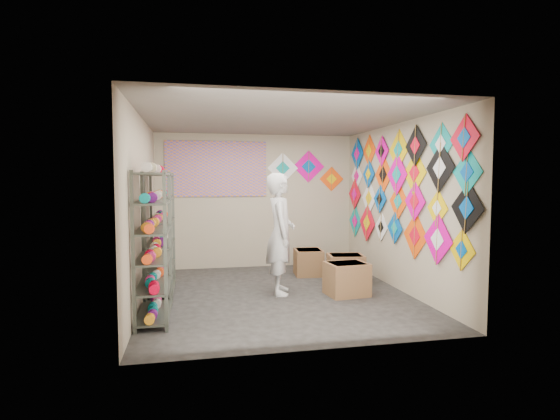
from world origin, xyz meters
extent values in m
plane|color=black|center=(0.00, 0.00, 0.00)|extent=(4.50, 4.50, 0.00)
plane|color=tan|center=(0.00, 2.25, 1.35)|extent=(4.00, 0.00, 4.00)
plane|color=tan|center=(0.00, -2.25, 1.35)|extent=(4.00, 0.00, 4.00)
plane|color=tan|center=(-2.00, 0.00, 1.35)|extent=(0.00, 4.50, 4.50)
plane|color=tan|center=(2.00, 0.00, 1.35)|extent=(0.00, 4.50, 4.50)
plane|color=slate|center=(0.00, 0.00, 2.70)|extent=(4.50, 4.50, 0.00)
cube|color=#4C5147|center=(-1.78, -0.85, 0.95)|extent=(0.40, 1.10, 1.90)
cube|color=#4C5147|center=(-1.78, 0.45, 0.95)|extent=(0.40, 1.10, 1.90)
cylinder|color=#EC2A78|center=(-1.78, -1.33, 1.04)|extent=(0.12, 0.10, 0.12)
cylinder|color=#FF4715|center=(-1.78, -1.14, 1.04)|extent=(0.12, 0.10, 0.12)
cylinder|color=#FF9D1D|center=(-1.78, -0.95, 1.04)|extent=(0.12, 0.10, 0.12)
cylinder|color=beige|center=(-1.78, -0.75, 1.04)|extent=(0.12, 0.10, 0.12)
cylinder|color=red|center=(-1.78, -0.56, 1.04)|extent=(0.12, 0.10, 0.12)
cylinder|color=#7D1A8C|center=(-1.78, -0.37, 1.04)|extent=(0.12, 0.10, 0.12)
cylinder|color=beige|center=(-1.78, -0.03, 1.04)|extent=(0.12, 0.10, 0.12)
cylinder|color=#088180|center=(-1.78, 0.16, 1.04)|extent=(0.12, 0.10, 0.12)
cylinder|color=#EC2A78|center=(-1.78, 0.35, 1.04)|extent=(0.12, 0.10, 0.12)
cylinder|color=#FF4715|center=(-1.78, 0.55, 1.04)|extent=(0.12, 0.10, 0.12)
cylinder|color=#FF9D1D|center=(-1.78, 0.74, 1.04)|extent=(0.12, 0.10, 0.12)
cylinder|color=beige|center=(-1.78, 0.93, 1.04)|extent=(0.12, 0.10, 0.12)
cube|color=#EBBD01|center=(1.99, -1.76, 0.92)|extent=(0.02, 0.54, 0.54)
cube|color=#E00094|center=(1.97, -1.24, 0.98)|extent=(0.02, 0.70, 0.70)
cube|color=#FD4B08|center=(1.99, -0.60, 0.95)|extent=(0.02, 0.71, 0.71)
cube|color=#0050AE|center=(1.97, 0.04, 1.00)|extent=(0.01, 0.53, 0.53)
cube|color=white|center=(1.99, 0.60, 0.95)|extent=(0.03, 0.51, 0.51)
cube|color=red|center=(1.97, 1.19, 0.97)|extent=(0.03, 0.72, 0.71)
cube|color=#089593|center=(1.99, 1.85, 0.94)|extent=(0.02, 0.65, 0.65)
cube|color=black|center=(1.97, -1.86, 1.45)|extent=(0.04, 0.65, 0.65)
cube|color=#EBBD01|center=(1.99, -1.18, 1.40)|extent=(0.03, 0.51, 0.51)
cube|color=#E00094|center=(1.97, -0.60, 1.47)|extent=(0.02, 0.60, 0.60)
cube|color=#FD4B08|center=(1.99, -0.03, 1.44)|extent=(0.04, 0.62, 0.62)
cube|color=#0050AE|center=(1.97, 0.63, 1.45)|extent=(0.03, 0.51, 0.51)
cube|color=white|center=(1.99, 1.16, 1.44)|extent=(0.03, 0.65, 0.65)
cube|color=red|center=(1.97, 1.86, 1.49)|extent=(0.01, 0.63, 0.63)
cube|color=#089593|center=(1.99, -1.82, 1.88)|extent=(0.03, 0.59, 0.59)
cube|color=black|center=(1.97, -1.25, 1.95)|extent=(0.03, 0.69, 0.69)
cube|color=#EBBD01|center=(1.99, -0.54, 1.90)|extent=(0.04, 0.67, 0.67)
cube|color=#E00094|center=(1.97, 0.00, 1.87)|extent=(0.02, 0.69, 0.69)
cube|color=#FD4B08|center=(1.99, 0.55, 1.88)|extent=(0.02, 0.68, 0.68)
cube|color=#0050AE|center=(1.97, 1.15, 1.89)|extent=(0.03, 0.53, 0.53)
cube|color=white|center=(1.99, 1.79, 1.86)|extent=(0.01, 0.58, 0.58)
cube|color=red|center=(1.97, -1.77, 2.30)|extent=(0.04, 0.59, 0.59)
cube|color=#089593|center=(1.99, -1.23, 2.27)|extent=(0.03, 0.57, 0.57)
cube|color=black|center=(1.97, -0.59, 2.29)|extent=(0.02, 0.62, 0.62)
cube|color=#EBBD01|center=(1.99, 0.00, 2.27)|extent=(0.04, 0.67, 0.67)
cube|color=#E00094|center=(1.97, 0.59, 2.28)|extent=(0.01, 0.54, 0.54)
cube|color=#FD4B08|center=(1.99, 1.18, 2.33)|extent=(0.02, 0.60, 0.60)
cube|color=#0050AE|center=(1.97, 1.74, 2.30)|extent=(0.02, 0.64, 0.64)
cube|color=white|center=(0.55, 2.24, 2.02)|extent=(0.64, 0.02, 0.64)
cube|color=#E00094|center=(1.10, 2.24, 2.06)|extent=(0.67, 0.02, 0.67)
cube|color=#FD4B08|center=(1.60, 2.24, 1.80)|extent=(0.52, 0.02, 0.52)
cube|color=#6651B1|center=(-0.80, 2.23, 2.00)|extent=(2.00, 0.01, 1.10)
imported|color=beige|center=(0.06, 0.07, 0.95)|extent=(0.82, 0.65, 1.89)
cube|color=brown|center=(1.05, -0.23, 0.25)|extent=(0.65, 0.56, 0.50)
cube|color=brown|center=(1.31, 0.52, 0.25)|extent=(0.66, 0.57, 0.49)
cube|color=brown|center=(0.84, 1.26, 0.24)|extent=(0.55, 0.60, 0.48)
camera|label=1|loc=(-1.29, -6.56, 1.79)|focal=28.00mm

